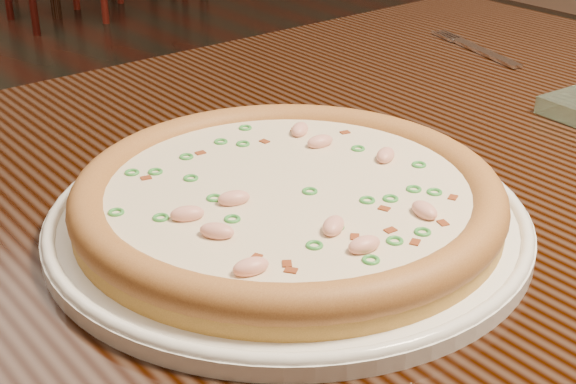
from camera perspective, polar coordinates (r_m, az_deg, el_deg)
hero_table at (r=0.77m, az=4.67°, el=-4.76°), size 1.20×0.80×0.75m
plate at (r=0.62m, az=-0.00°, el=-1.77°), size 0.37×0.37×0.02m
pizza at (r=0.61m, az=0.01°, el=-0.26°), size 0.33×0.33×0.03m
fork at (r=1.08m, az=13.37°, el=9.86°), size 0.06×0.17×0.00m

